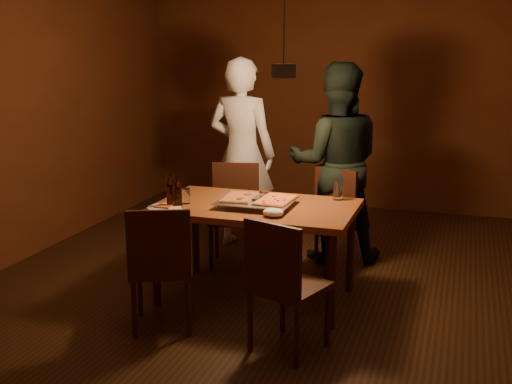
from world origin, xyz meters
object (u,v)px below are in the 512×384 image
(chair_far_left, at_px, (235,204))
(beer_bottle_b, at_px, (178,192))
(diner_dark, at_px, (336,163))
(chair_far_right, at_px, (328,211))
(dining_table, at_px, (256,214))
(pizza_tray, at_px, (257,203))
(plate_slice, at_px, (164,208))
(diner_white, at_px, (242,154))
(chair_near_left, at_px, (161,257))
(beer_bottle_a, at_px, (171,191))
(chair_near_right, at_px, (282,275))
(pendant_lamp, at_px, (284,69))

(chair_far_left, relative_size, beer_bottle_b, 2.20)
(chair_far_left, xyz_separation_m, diner_dark, (0.83, 0.39, 0.36))
(chair_far_right, bearing_deg, dining_table, 85.11)
(chair_far_left, xyz_separation_m, beer_bottle_b, (-0.08, -0.99, 0.33))
(dining_table, relative_size, diner_dark, 0.84)
(chair_far_right, height_order, pizza_tray, chair_far_right)
(plate_slice, relative_size, diner_white, 0.14)
(dining_table, bearing_deg, beer_bottle_b, -154.80)
(chair_near_left, bearing_deg, dining_table, 38.39)
(chair_far_left, height_order, pizza_tray, chair_far_left)
(chair_far_right, bearing_deg, chair_far_left, 24.29)
(beer_bottle_a, height_order, plate_slice, beer_bottle_a)
(dining_table, distance_m, chair_near_right, 0.95)
(chair_far_right, distance_m, chair_near_right, 1.60)
(diner_white, bearing_deg, chair_far_right, 158.50)
(chair_near_right, relative_size, beer_bottle_b, 2.32)
(diner_white, distance_m, diner_dark, 0.94)
(beer_bottle_b, bearing_deg, plate_slice, -132.08)
(chair_far_right, xyz_separation_m, diner_dark, (-0.01, 0.36, 0.36))
(chair_near_right, xyz_separation_m, pizza_tray, (-0.43, 0.80, 0.24))
(chair_far_left, bearing_deg, beer_bottle_b, 71.31)
(chair_far_right, relative_size, beer_bottle_b, 2.37)
(chair_far_right, distance_m, plate_slice, 1.51)
(chair_far_left, bearing_deg, beer_bottle_a, 69.08)
(dining_table, relative_size, pendant_lamp, 1.36)
(chair_near_right, height_order, pendant_lamp, pendant_lamp)
(pizza_tray, distance_m, diner_white, 1.39)
(chair_far_right, bearing_deg, chair_near_left, 84.22)
(beer_bottle_b, bearing_deg, beer_bottle_a, -145.88)
(diner_white, bearing_deg, dining_table, 118.58)
(beer_bottle_a, bearing_deg, chair_far_left, 83.01)
(chair_far_left, height_order, diner_dark, diner_dark)
(pendant_lamp, bearing_deg, chair_near_right, -74.05)
(beer_bottle_a, bearing_deg, diner_white, 89.20)
(chair_far_left, bearing_deg, dining_table, 107.07)
(pizza_tray, bearing_deg, chair_near_right, -59.16)
(pizza_tray, relative_size, pendant_lamp, 0.50)
(pizza_tray, xyz_separation_m, pendant_lamp, (0.17, 0.12, 0.99))
(beer_bottle_a, distance_m, pendant_lamp, 1.22)
(chair_far_right, xyz_separation_m, plate_slice, (-1.00, -1.11, 0.22))
(dining_table, relative_size, chair_near_left, 2.73)
(dining_table, xyz_separation_m, beer_bottle_a, (-0.57, -0.28, 0.20))
(dining_table, xyz_separation_m, plate_slice, (-0.60, -0.33, 0.08))
(pendant_lamp, bearing_deg, beer_bottle_a, -153.93)
(dining_table, height_order, beer_bottle_a, beer_bottle_a)
(chair_far_left, xyz_separation_m, beer_bottle_a, (-0.13, -1.02, 0.34))
(chair_far_right, bearing_deg, diner_white, -3.76)
(pizza_tray, xyz_separation_m, plate_slice, (-0.62, -0.30, -0.01))
(plate_slice, bearing_deg, chair_near_left, -67.73)
(dining_table, xyz_separation_m, chair_far_left, (-0.45, 0.74, -0.14))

